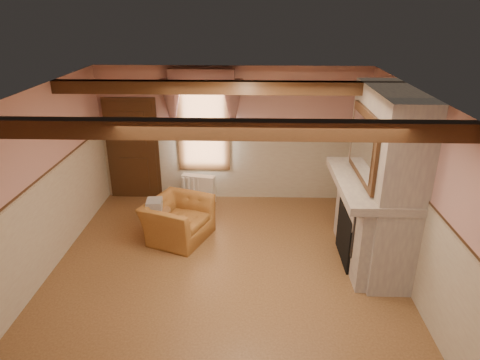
{
  "coord_description": "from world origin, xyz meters",
  "views": [
    {
      "loc": [
        0.43,
        -5.51,
        3.92
      ],
      "look_at": [
        0.22,
        0.8,
        1.3
      ],
      "focal_mm": 32.0,
      "sensor_mm": 36.0,
      "label": 1
    }
  ],
  "objects_px": {
    "armchair": "(178,220)",
    "oil_lamp": "(367,163)",
    "bowl": "(371,176)",
    "side_table": "(158,224)",
    "radiator": "(198,189)",
    "mantel_clock": "(361,157)"
  },
  "relations": [
    {
      "from": "side_table",
      "to": "armchair",
      "type": "bearing_deg",
      "value": 0.89
    },
    {
      "from": "side_table",
      "to": "radiator",
      "type": "distance_m",
      "value": 1.61
    },
    {
      "from": "bowl",
      "to": "oil_lamp",
      "type": "height_order",
      "value": "oil_lamp"
    },
    {
      "from": "radiator",
      "to": "mantel_clock",
      "type": "relative_size",
      "value": 2.92
    },
    {
      "from": "armchair",
      "to": "radiator",
      "type": "bearing_deg",
      "value": 15.23
    },
    {
      "from": "armchair",
      "to": "oil_lamp",
      "type": "height_order",
      "value": "oil_lamp"
    },
    {
      "from": "oil_lamp",
      "to": "mantel_clock",
      "type": "bearing_deg",
      "value": 90.0
    },
    {
      "from": "radiator",
      "to": "bowl",
      "type": "height_order",
      "value": "bowl"
    },
    {
      "from": "radiator",
      "to": "mantel_clock",
      "type": "bearing_deg",
      "value": -12.72
    },
    {
      "from": "mantel_clock",
      "to": "bowl",
      "type": "bearing_deg",
      "value": -90.0
    },
    {
      "from": "bowl",
      "to": "oil_lamp",
      "type": "distance_m",
      "value": 0.3
    },
    {
      "from": "radiator",
      "to": "oil_lamp",
      "type": "distance_m",
      "value": 3.67
    },
    {
      "from": "mantel_clock",
      "to": "armchair",
      "type": "bearing_deg",
      "value": -177.39
    },
    {
      "from": "armchair",
      "to": "oil_lamp",
      "type": "distance_m",
      "value": 3.37
    },
    {
      "from": "radiator",
      "to": "oil_lamp",
      "type": "height_order",
      "value": "oil_lamp"
    },
    {
      "from": "side_table",
      "to": "mantel_clock",
      "type": "relative_size",
      "value": 2.29
    },
    {
      "from": "radiator",
      "to": "mantel_clock",
      "type": "height_order",
      "value": "mantel_clock"
    },
    {
      "from": "side_table",
      "to": "oil_lamp",
      "type": "relative_size",
      "value": 1.96
    },
    {
      "from": "side_table",
      "to": "radiator",
      "type": "bearing_deg",
      "value": 70.67
    },
    {
      "from": "mantel_clock",
      "to": "side_table",
      "type": "bearing_deg",
      "value": -177.56
    },
    {
      "from": "side_table",
      "to": "oil_lamp",
      "type": "distance_m",
      "value": 3.73
    },
    {
      "from": "armchair",
      "to": "radiator",
      "type": "distance_m",
      "value": 1.53
    }
  ]
}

